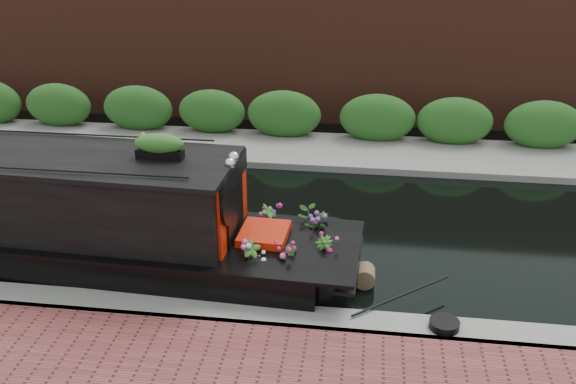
# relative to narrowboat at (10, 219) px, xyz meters

# --- Properties ---
(ground) EXTENTS (80.00, 80.00, 0.00)m
(ground) POSITION_rel_narrowboat_xyz_m (4.19, 1.89, -0.84)
(ground) COLOR black
(ground) RESTS_ON ground
(near_bank_coping) EXTENTS (40.00, 0.60, 0.50)m
(near_bank_coping) POSITION_rel_narrowboat_xyz_m (4.19, -1.41, -0.84)
(near_bank_coping) COLOR gray
(near_bank_coping) RESTS_ON ground
(far_bank_path) EXTENTS (40.00, 2.40, 0.34)m
(far_bank_path) POSITION_rel_narrowboat_xyz_m (4.19, 6.09, -0.84)
(far_bank_path) COLOR slate
(far_bank_path) RESTS_ON ground
(far_hedge) EXTENTS (40.00, 1.10, 2.80)m
(far_hedge) POSITION_rel_narrowboat_xyz_m (4.19, 6.99, -0.84)
(far_hedge) COLOR #24561C
(far_hedge) RESTS_ON ground
(far_brick_wall) EXTENTS (40.00, 1.00, 8.00)m
(far_brick_wall) POSITION_rel_narrowboat_xyz_m (4.19, 9.09, -0.84)
(far_brick_wall) COLOR #4F271B
(far_brick_wall) RESTS_ON ground
(narrowboat) EXTENTS (12.07, 2.62, 2.82)m
(narrowboat) POSITION_rel_narrowboat_xyz_m (0.00, 0.00, 0.00)
(narrowboat) COLOR black
(narrowboat) RESTS_ON ground
(rope_fender) EXTENTS (0.36, 0.37, 0.36)m
(rope_fender) POSITION_rel_narrowboat_xyz_m (6.38, -0.00, -0.66)
(rope_fender) COLOR brown
(rope_fender) RESTS_ON ground
(coiled_mooring_rope) EXTENTS (0.46, 0.46, 0.12)m
(coiled_mooring_rope) POSITION_rel_narrowboat_xyz_m (7.60, -1.41, -0.53)
(coiled_mooring_rope) COLOR black
(coiled_mooring_rope) RESTS_ON near_bank_coping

